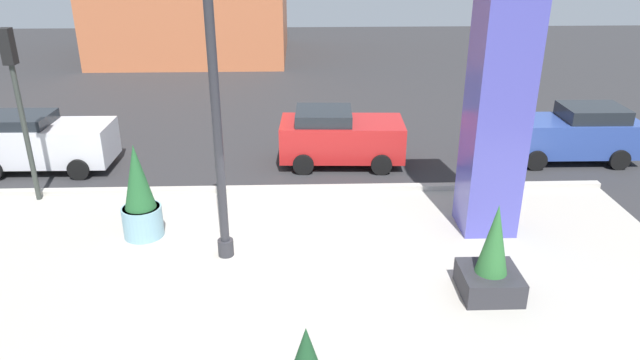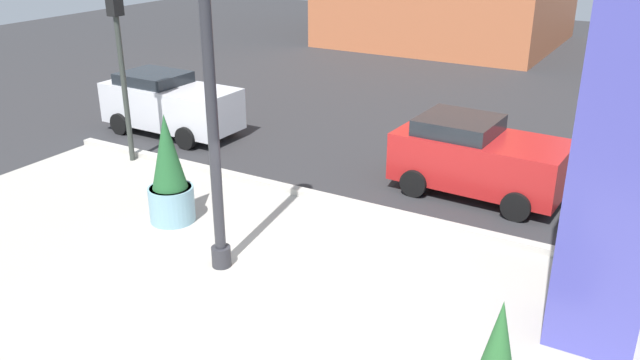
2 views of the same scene
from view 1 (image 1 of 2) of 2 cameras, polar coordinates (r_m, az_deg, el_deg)
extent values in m
plane|color=#2D2D30|center=(17.58, -2.97, 0.06)|extent=(60.00, 60.00, 0.00)
cube|color=#ADA89E|center=(12.29, -3.35, -10.97)|extent=(18.00, 10.00, 0.02)
cube|color=#B7B2A8|center=(16.74, -3.02, -0.87)|extent=(18.00, 0.24, 0.16)
cylinder|color=#2D2D33|center=(13.65, -9.16, -6.52)|extent=(0.36, 0.36, 0.40)
cylinder|color=#2D2D33|center=(12.53, -9.95, 4.51)|extent=(0.20, 0.20, 5.91)
cube|color=#4C4CAD|center=(14.23, 16.95, 7.07)|extent=(1.27, 1.27, 6.37)
cylinder|color=#7AA8B7|center=(14.85, -16.87, -3.89)|extent=(0.95, 0.95, 0.77)
cylinder|color=#382819|center=(14.69, -17.03, -2.62)|extent=(0.88, 0.88, 0.04)
cone|color=#235B2D|center=(14.37, -17.40, 0.32)|extent=(0.74, 0.74, 1.59)
cube|color=#2D2D33|center=(12.61, 16.14, -9.57)|extent=(1.18, 1.18, 0.53)
cylinder|color=#382819|center=(12.49, 16.27, -8.62)|extent=(1.12, 1.12, 0.04)
cone|color=#2D6B33|center=(12.11, 16.67, -5.53)|extent=(0.64, 0.64, 1.50)
cylinder|color=#333833|center=(17.42, -26.71, 3.94)|extent=(0.14, 0.14, 3.77)
cube|color=black|center=(16.90, -28.14, 11.40)|extent=(0.28, 0.32, 0.90)
sphere|color=yellow|center=(17.05, -27.90, 11.53)|extent=(0.18, 0.18, 0.18)
cube|color=red|center=(18.55, 2.13, 4.08)|extent=(3.92, 2.05, 1.12)
cube|color=#1E2328|center=(18.31, 0.36, 6.29)|extent=(1.80, 1.74, 0.37)
cylinder|color=black|center=(19.68, 5.51, 3.55)|extent=(0.65, 0.25, 0.64)
cylinder|color=black|center=(17.92, 6.00, 1.52)|extent=(0.65, 0.25, 0.64)
cylinder|color=black|center=(19.62, -1.45, 3.58)|extent=(0.65, 0.25, 0.64)
cylinder|color=black|center=(17.84, -1.63, 1.55)|extent=(0.65, 0.25, 0.64)
cube|color=silver|center=(19.96, -25.28, 3.29)|extent=(4.15, 1.78, 1.17)
cube|color=#1E2328|center=(20.01, -27.27, 5.23)|extent=(1.88, 1.55, 0.32)
cylinder|color=black|center=(20.41, -20.83, 2.82)|extent=(0.64, 0.23, 0.64)
cylinder|color=black|center=(18.89, -22.44, 0.98)|extent=(0.64, 0.23, 0.64)
cylinder|color=black|center=(21.40, -27.31, 2.63)|extent=(0.64, 0.23, 0.64)
cube|color=#2D4793|center=(20.44, 23.09, 3.99)|extent=(4.23, 1.76, 1.10)
cube|color=#1E2328|center=(20.50, 25.04, 5.96)|extent=(1.91, 1.53, 0.42)
cylinder|color=black|center=(19.35, 20.31, 1.82)|extent=(0.64, 0.23, 0.64)
cylinder|color=black|center=(20.86, 18.70, 3.54)|extent=(0.64, 0.23, 0.64)
cylinder|color=black|center=(20.45, 27.13, 1.79)|extent=(0.64, 0.23, 0.64)
cylinder|color=black|center=(21.88, 25.15, 3.44)|extent=(0.64, 0.23, 0.64)
camera|label=2|loc=(6.31, 53.71, 6.79)|focal=36.56mm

